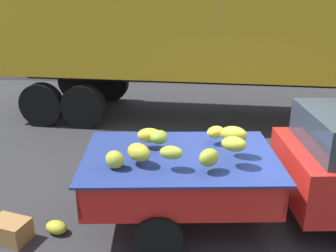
% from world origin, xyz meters
% --- Properties ---
extents(ground, '(220.00, 220.00, 0.00)m').
position_xyz_m(ground, '(0.00, 0.00, 0.00)').
color(ground, '#28282B').
extents(curb_strip, '(80.00, 0.80, 0.16)m').
position_xyz_m(curb_strip, '(0.00, 8.70, 0.08)').
color(curb_strip, gray).
rests_on(curb_strip, ground).
extents(pickup_truck, '(4.93, 2.22, 1.70)m').
position_xyz_m(pickup_truck, '(0.55, -0.10, 0.88)').
color(pickup_truck, '#B21E19').
rests_on(pickup_truck, ground).
extents(semi_trailer, '(12.12, 3.21, 3.95)m').
position_xyz_m(semi_trailer, '(-0.30, 4.56, 2.54)').
color(semi_trailer, gold).
rests_on(semi_trailer, ground).
extents(fallen_banana_bunch_near_tailgate, '(0.38, 0.32, 0.18)m').
position_xyz_m(fallen_banana_bunch_near_tailgate, '(-3.06, -0.72, 0.09)').
color(fallen_banana_bunch_near_tailgate, '#A5A629').
rests_on(fallen_banana_bunch_near_tailgate, ground).
extents(produce_crate, '(0.60, 0.48, 0.31)m').
position_xyz_m(produce_crate, '(-3.64, -0.93, 0.15)').
color(produce_crate, olive).
rests_on(produce_crate, ground).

